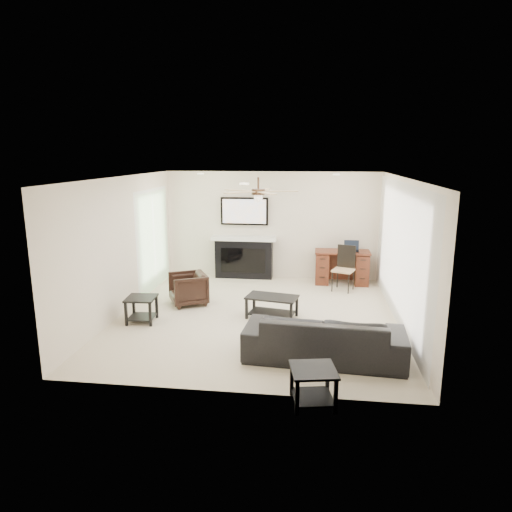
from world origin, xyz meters
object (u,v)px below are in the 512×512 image
object	(u,v)px
sofa	(324,337)
desk	(342,267)
coffee_table	(272,307)
armchair	(188,289)
fireplace_unit	(244,238)

from	to	relation	value
sofa	desk	world-z (taller)	desk
coffee_table	sofa	bearing A→B (deg)	-49.49
sofa	desk	bearing A→B (deg)	-92.61
sofa	coffee_table	bearing A→B (deg)	-56.63
armchair	sofa	bearing A→B (deg)	22.72
armchair	desk	xyz separation A→B (m)	(3.07, 1.86, 0.07)
armchair	fireplace_unit	world-z (taller)	fireplace_unit
sofa	armchair	xyz separation A→B (m)	(-2.60, 2.15, -0.02)
armchair	fireplace_unit	size ratio (longest dim) A/B	0.36
sofa	coffee_table	world-z (taller)	sofa
armchair	coffee_table	bearing A→B (deg)	44.38
armchair	coffee_table	world-z (taller)	armchair
armchair	desk	distance (m)	3.59
armchair	coffee_table	xyz separation A→B (m)	(1.70, -0.55, -0.11)
sofa	fireplace_unit	world-z (taller)	fireplace_unit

